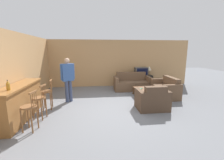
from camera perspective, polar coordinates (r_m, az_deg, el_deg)
name	(u,v)px	position (r m, az deg, el deg)	size (l,w,h in m)	color
ground_plane	(117,109)	(5.35, 2.04, -10.84)	(24.00, 24.00, 0.00)	slate
wall_back	(108,63)	(8.53, -1.48, 6.36)	(9.40, 0.08, 2.60)	tan
wall_left	(30,69)	(6.72, -28.69, 3.77)	(0.08, 8.56, 2.60)	tan
bar_counter	(20,102)	(5.16, -31.65, -7.19)	(0.55, 2.17, 1.04)	brown
bar_chair_near	(29,110)	(4.30, -28.95, -9.97)	(0.43, 0.43, 1.03)	brown
bar_chair_mid	(40,101)	(4.91, -25.88, -7.14)	(0.43, 0.43, 1.03)	brown
bar_chair_far	(47,94)	(5.59, -23.40, -4.81)	(0.41, 0.41, 1.03)	brown
couch_far	(132,84)	(7.83, 7.63, -1.39)	(1.85, 0.84, 0.89)	brown
armchair_near	(152,100)	(5.37, 15.12, -7.44)	(1.04, 0.80, 0.87)	#4C3828
loveseat_right	(166,89)	(7.06, 19.73, -3.34)	(0.78, 1.49, 0.86)	brown
coffee_table	(142,90)	(6.67, 11.47, -3.70)	(0.61, 1.06, 0.37)	brown
tv_unit	(141,81)	(8.72, 10.90, -0.27)	(1.25, 0.47, 0.63)	black
tv	(141,71)	(8.62, 11.04, 3.28)	(0.69, 0.43, 0.46)	#4C4C4C
bottle	(8,86)	(4.48, -34.85, -1.75)	(0.08, 0.08, 0.26)	#B27A23
book_on_table	(140,89)	(6.63, 10.70, -3.23)	(0.21, 0.19, 0.02)	#33704C
table_lamp	(149,68)	(8.76, 13.98, 4.27)	(0.27, 0.27, 0.51)	brown
person_by_window	(68,77)	(6.05, -16.47, 0.96)	(0.50, 0.35, 1.72)	#384260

